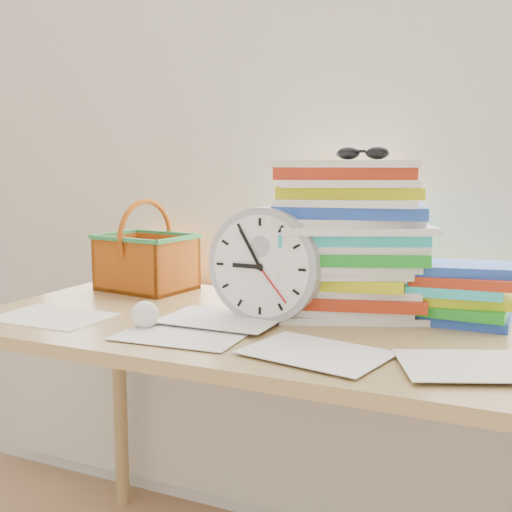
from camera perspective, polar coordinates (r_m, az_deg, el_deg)
The scene contains 9 objects.
curtain at distance 1.82m, azimuth 5.90°, elevation 14.00°, with size 2.40×0.01×2.50m, color silver.
desk at distance 1.52m, azimuth 0.82°, elevation -8.66°, with size 1.40×0.70×0.75m.
paper_stack at distance 1.57m, azimuth 7.98°, elevation 1.59°, with size 0.37×0.30×0.37m, color white, non-canonical shape.
clock at distance 1.48m, azimuth 0.84°, elevation -0.79°, with size 0.27×0.27×0.05m, color #A2A3A8.
sunglasses at distance 1.49m, azimuth 9.46°, elevation 9.04°, with size 0.14×0.12×0.03m, color black, non-canonical shape.
book_stack at distance 1.56m, azimuth 17.23°, elevation -3.14°, with size 0.27×0.21×0.14m, color white, non-canonical shape.
basket at distance 1.89m, azimuth -9.74°, elevation 0.90°, with size 0.26×0.20×0.26m, color #B85611, non-canonical shape.
crumpled_ball at distance 1.46m, azimuth -9.88°, elevation -5.15°, with size 0.06×0.06×0.06m, color white.
scattered_papers at distance 1.50m, azimuth 0.83°, elevation -5.70°, with size 1.26×0.42×0.02m, color white, non-canonical shape.
Camera 1 is at (0.59, 0.27, 1.12)m, focal length 45.00 mm.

